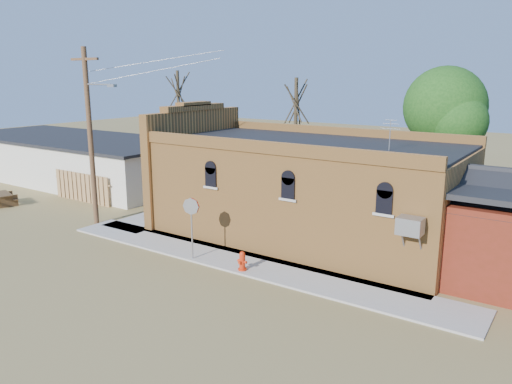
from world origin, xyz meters
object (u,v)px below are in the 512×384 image
Objects in this scene: brick_bar at (301,189)px; stop_sign at (191,212)px; trash_barrel at (155,213)px; picnic_table at (3,198)px; utility_pole at (91,133)px; fire_hydrant at (242,261)px.

stop_sign is at bearing -110.99° from brick_bar.
trash_barrel is at bearing 156.92° from stop_sign.
trash_barrel is at bearing -162.48° from brick_bar.
trash_barrel reaches higher than picnic_table.
brick_bar is 1.82× the size of utility_pole.
stop_sign is 15.56m from picnic_table.
picnic_table is at bearing -179.44° from fire_hydrant.
utility_pole is 11.09m from fire_hydrant.
stop_sign is at bearing -175.27° from fire_hydrant.
fire_hydrant is 17.96m from picnic_table.
picnic_table is at bearing -164.14° from brick_bar.
brick_bar is 10.96m from utility_pole.
fire_hydrant reaches higher than picnic_table.
trash_barrel is 10.43m from picnic_table.
stop_sign reaches higher than fire_hydrant.
utility_pole is 11.54× the size of fire_hydrant.
fire_hydrant is 0.37× the size of picnic_table.
fire_hydrant is at bearing -20.88° from trash_barrel.
brick_bar reaches higher than stop_sign.
utility_pole reaches higher than picnic_table.
brick_bar reaches higher than picnic_table.
fire_hydrant is at bearing -85.94° from brick_bar.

